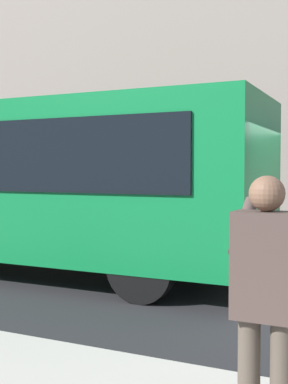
{
  "coord_description": "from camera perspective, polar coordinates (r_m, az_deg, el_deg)",
  "views": [
    {
      "loc": [
        -1.34,
        7.67,
        1.88
      ],
      "look_at": [
        2.32,
        -0.11,
        1.5
      ],
      "focal_mm": 47.01,
      "sensor_mm": 36.0,
      "label": 1
    }
  ],
  "objects": [
    {
      "name": "pedestrian_photographer",
      "position": [
        3.22,
        13.76,
        -10.86
      ],
      "size": [
        0.53,
        0.52,
        1.7
      ],
      "color": "#4C4238",
      "rests_on": "sidewalk_curb"
    },
    {
      "name": "red_bus",
      "position": [
        9.61,
        -13.89,
        1.25
      ],
      "size": [
        9.05,
        2.54,
        3.08
      ],
      "color": "#0F7238",
      "rests_on": "ground_plane"
    },
    {
      "name": "ground_plane",
      "position": [
        8.01,
        15.15,
        -11.16
      ],
      "size": [
        60.0,
        60.0,
        0.0
      ],
      "primitive_type": "plane",
      "color": "#232326"
    }
  ]
}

